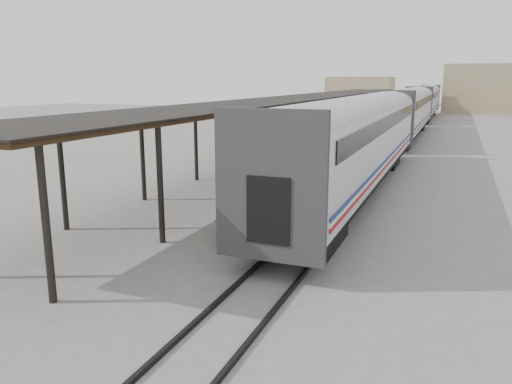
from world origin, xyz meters
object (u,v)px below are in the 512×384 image
object	(u,v)px
pedestrian	(306,146)
baggage_cart	(242,217)
luggage_tug	(313,150)
porter	(241,193)

from	to	relation	value
pedestrian	baggage_cart	bearing A→B (deg)	99.97
baggage_cart	pedestrian	world-z (taller)	pedestrian
baggage_cart	luggage_tug	distance (m)	18.72
baggage_cart	porter	bearing A→B (deg)	-79.86
luggage_tug	porter	xyz separation A→B (m)	(2.76, -19.20, 1.11)
luggage_tug	porter	world-z (taller)	porter
baggage_cart	porter	xyz separation A→B (m)	(0.25, -0.65, 1.02)
porter	pedestrian	world-z (taller)	porter
porter	luggage_tug	bearing A→B (deg)	14.78
luggage_tug	pedestrian	bearing A→B (deg)	-124.87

